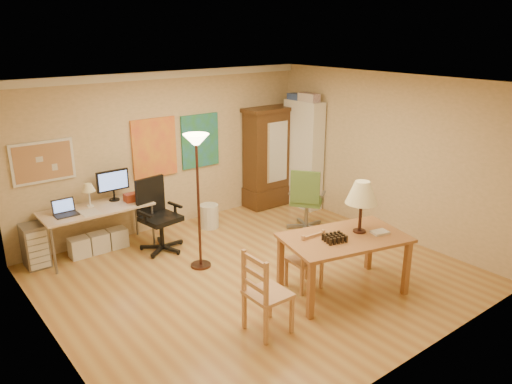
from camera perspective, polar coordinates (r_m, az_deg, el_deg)
floor at (r=7.23m, az=0.07°, el=-9.53°), size 5.50×5.50×0.00m
crown_molding at (r=8.50m, az=-10.48°, el=13.04°), size 5.50×0.08×0.12m
corkboard at (r=7.96m, az=-23.16°, el=3.18°), size 0.90×0.04×0.62m
art_panel_left at (r=8.58m, az=-11.53°, el=4.96°), size 0.80×0.04×1.00m
art_panel_right at (r=9.01m, az=-6.41°, el=5.84°), size 0.75×0.04×0.95m
dining_table at (r=6.60m, az=10.79°, el=-3.61°), size 1.77×1.31×1.50m
ladder_chair_back at (r=6.77m, az=5.69°, el=-7.86°), size 0.42×0.40×0.86m
ladder_chair_left at (r=5.80m, az=1.12°, el=-11.71°), size 0.45×0.47×1.01m
torchiere_lamp at (r=6.98m, az=-6.77°, el=3.41°), size 0.36×0.36×1.99m
computer_desk at (r=8.16m, az=-17.50°, el=-3.55°), size 1.65×0.72×1.25m
office_chair_black at (r=8.06m, az=-10.91°, el=-4.43°), size 0.71×0.71×1.15m
office_chair_green at (r=8.72m, az=5.75°, el=-2.46°), size 0.71×0.71×1.12m
drawer_cart at (r=8.05m, az=-23.94°, el=-5.64°), size 0.33×0.39×0.65m
armoire at (r=9.77m, az=1.56°, el=3.27°), size 1.05×0.50×1.94m
bookshelf at (r=9.71m, az=5.39°, el=4.25°), size 0.31×0.83×2.08m
wastebin at (r=8.85m, az=-5.37°, el=-2.75°), size 0.34×0.34×0.42m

